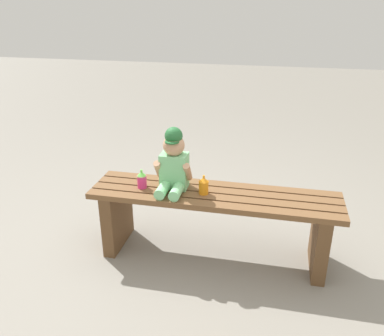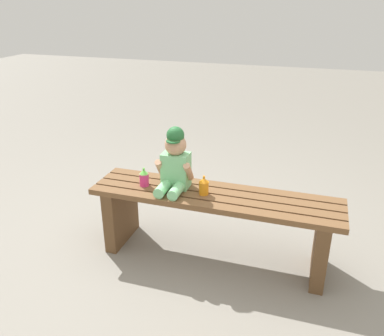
{
  "view_description": "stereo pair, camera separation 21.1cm",
  "coord_description": "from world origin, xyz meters",
  "px_view_note": "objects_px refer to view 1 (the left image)",
  "views": [
    {
      "loc": [
        0.34,
        -2.22,
        1.6
      ],
      "look_at": [
        -0.13,
        -0.05,
        0.64
      ],
      "focal_mm": 37.39,
      "sensor_mm": 36.0,
      "label": 1
    },
    {
      "loc": [
        0.54,
        -2.16,
        1.6
      ],
      "look_at": [
        -0.13,
        -0.05,
        0.64
      ],
      "focal_mm": 37.39,
      "sensor_mm": 36.0,
      "label": 2
    }
  ],
  "objects_px": {
    "park_bench": "(214,214)",
    "child_figure": "(173,163)",
    "sippy_cup_left": "(142,179)",
    "sippy_cup_right": "(204,185)"
  },
  "relations": [
    {
      "from": "child_figure",
      "to": "sippy_cup_right",
      "type": "xyz_separation_m",
      "value": [
        0.2,
        -0.03,
        -0.12
      ]
    },
    {
      "from": "child_figure",
      "to": "sippy_cup_right",
      "type": "bearing_deg",
      "value": -9.22
    },
    {
      "from": "child_figure",
      "to": "sippy_cup_left",
      "type": "height_order",
      "value": "child_figure"
    },
    {
      "from": "sippy_cup_left",
      "to": "child_figure",
      "type": "bearing_deg",
      "value": 9.13
    },
    {
      "from": "park_bench",
      "to": "sippy_cup_right",
      "type": "relative_size",
      "value": 12.69
    },
    {
      "from": "child_figure",
      "to": "park_bench",
      "type": "bearing_deg",
      "value": -2.28
    },
    {
      "from": "child_figure",
      "to": "sippy_cup_right",
      "type": "relative_size",
      "value": 3.26
    },
    {
      "from": "sippy_cup_right",
      "to": "child_figure",
      "type": "bearing_deg",
      "value": 170.78
    },
    {
      "from": "park_bench",
      "to": "sippy_cup_right",
      "type": "bearing_deg",
      "value": -161.2
    },
    {
      "from": "park_bench",
      "to": "child_figure",
      "type": "distance_m",
      "value": 0.42
    }
  ]
}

